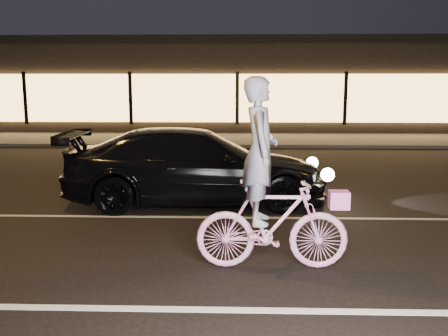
{
  "coord_description": "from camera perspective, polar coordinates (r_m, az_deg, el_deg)",
  "views": [
    {
      "loc": [
        0.09,
        -6.25,
        2.3
      ],
      "look_at": [
        -0.12,
        0.6,
        1.11
      ],
      "focal_mm": 40.0,
      "sensor_mm": 36.0,
      "label": 1
    }
  ],
  "objects": [
    {
      "name": "ground",
      "position": [
        6.66,
        0.87,
        -10.32
      ],
      "size": [
        90.0,
        90.0,
        0.0
      ],
      "primitive_type": "plane",
      "color": "black",
      "rests_on": "ground"
    },
    {
      "name": "lane_stripe_near",
      "position": [
        5.27,
        0.61,
        -15.92
      ],
      "size": [
        60.0,
        0.12,
        0.01
      ],
      "primitive_type": "cube",
      "color": "silver",
      "rests_on": "ground"
    },
    {
      "name": "lane_stripe_far",
      "position": [
        8.56,
        1.08,
        -5.67
      ],
      "size": [
        60.0,
        0.1,
        0.01
      ],
      "primitive_type": "cube",
      "color": "gray",
      "rests_on": "ground"
    },
    {
      "name": "sidewalk",
      "position": [
        19.38,
        1.48,
        3.24
      ],
      "size": [
        30.0,
        4.0,
        0.12
      ],
      "primitive_type": "cube",
      "color": "#383533",
      "rests_on": "ground"
    },
    {
      "name": "storefront",
      "position": [
        25.21,
        1.57,
        9.53
      ],
      "size": [
        25.4,
        8.42,
        4.2
      ],
      "color": "black",
      "rests_on": "ground"
    },
    {
      "name": "cyclist",
      "position": [
        6.12,
        5.16,
        -3.96
      ],
      "size": [
        1.88,
        0.65,
        2.36
      ],
      "rotation": [
        0.0,
        0.0,
        1.57
      ],
      "color": "#FF4DA7",
      "rests_on": "ground"
    },
    {
      "name": "sedan",
      "position": [
        9.46,
        -3.19,
        0.22
      ],
      "size": [
        5.04,
        2.33,
        1.43
      ],
      "rotation": [
        0.0,
        0.0,
        1.64
      ],
      "color": "black",
      "rests_on": "ground"
    }
  ]
}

